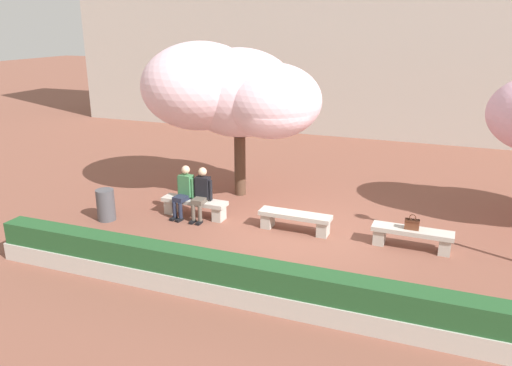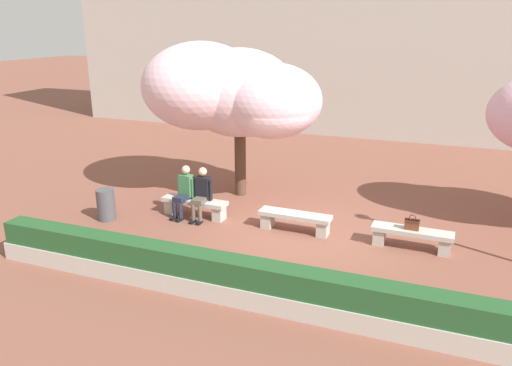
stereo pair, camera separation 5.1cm
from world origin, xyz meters
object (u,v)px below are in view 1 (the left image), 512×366
(stone_bench_near_west, at_px, (295,219))
(cherry_tree_main, at_px, (230,92))
(stone_bench_west_end, at_px, (195,205))
(person_seated_left, at_px, (184,189))
(handbag, at_px, (412,224))
(person_seated_right, at_px, (202,192))
(trash_bin, at_px, (106,205))
(stone_bench_center, at_px, (412,235))

(stone_bench_near_west, xyz_separation_m, cherry_tree_main, (-2.40, 1.81, 2.60))
(stone_bench_west_end, xyz_separation_m, person_seated_left, (-0.24, -0.05, 0.40))
(person_seated_left, height_order, handbag, person_seated_left)
(stone_bench_west_end, bearing_deg, person_seated_right, -12.83)
(cherry_tree_main, relative_size, trash_bin, 6.21)
(stone_bench_center, height_order, person_seated_right, person_seated_right)
(stone_bench_center, bearing_deg, stone_bench_near_west, 180.00)
(stone_bench_near_west, xyz_separation_m, person_seated_left, (-2.86, -0.05, 0.40))
(stone_bench_west_end, height_order, person_seated_right, person_seated_right)
(stone_bench_near_west, height_order, trash_bin, trash_bin)
(handbag, distance_m, trash_bin, 7.20)
(stone_bench_near_west, distance_m, person_seated_left, 2.89)
(stone_bench_west_end, relative_size, person_seated_right, 1.32)
(cherry_tree_main, height_order, trash_bin, cherry_tree_main)
(handbag, relative_size, cherry_tree_main, 0.07)
(cherry_tree_main, xyz_separation_m, trash_bin, (-2.14, -2.79, -2.51))
(person_seated_right, distance_m, handbag, 4.97)
(person_seated_left, relative_size, cherry_tree_main, 0.27)
(handbag, bearing_deg, stone_bench_center, 36.04)
(stone_bench_center, distance_m, trash_bin, 7.22)
(stone_bench_near_west, relative_size, cherry_tree_main, 0.35)
(stone_bench_west_end, xyz_separation_m, handbag, (5.21, -0.02, 0.28))
(handbag, distance_m, cherry_tree_main, 5.80)
(person_seated_right, distance_m, cherry_tree_main, 2.88)
(stone_bench_near_west, distance_m, handbag, 2.61)
(stone_bench_near_west, height_order, handbag, handbag)
(person_seated_left, bearing_deg, stone_bench_center, 0.55)
(stone_bench_west_end, xyz_separation_m, cherry_tree_main, (0.22, 1.81, 2.60))
(stone_bench_west_end, relative_size, stone_bench_center, 1.00)
(stone_bench_center, relative_size, person_seated_right, 1.32)
(handbag, height_order, cherry_tree_main, cherry_tree_main)
(person_seated_right, distance_m, trash_bin, 2.37)
(person_seated_left, bearing_deg, stone_bench_near_west, 1.06)
(person_seated_right, bearing_deg, handbag, 0.43)
(stone_bench_near_west, bearing_deg, person_seated_right, -178.71)
(handbag, bearing_deg, person_seated_left, -179.62)
(stone_bench_west_end, xyz_separation_m, trash_bin, (-1.92, -0.99, 0.09))
(person_seated_left, relative_size, handbag, 3.81)
(stone_bench_center, xyz_separation_m, trash_bin, (-7.15, -0.99, 0.09))
(stone_bench_near_west, xyz_separation_m, stone_bench_center, (2.61, 0.00, 0.00))
(cherry_tree_main, bearing_deg, trash_bin, -127.43)
(stone_bench_west_end, distance_m, handbag, 5.21)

